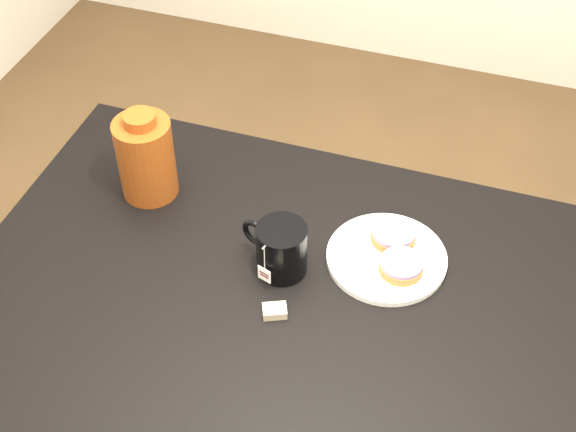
% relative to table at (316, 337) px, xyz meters
% --- Properties ---
extents(table, '(1.40, 0.90, 0.75)m').
position_rel_table_xyz_m(table, '(0.00, 0.00, 0.00)').
color(table, black).
rests_on(table, ground_plane).
extents(plate, '(0.24, 0.24, 0.02)m').
position_rel_table_xyz_m(plate, '(0.09, 0.17, 0.09)').
color(plate, white).
rests_on(plate, table).
extents(bagel_back, '(0.10, 0.10, 0.03)m').
position_rel_table_xyz_m(bagel_back, '(0.10, 0.22, 0.11)').
color(bagel_back, brown).
rests_on(bagel_back, plate).
extents(bagel_front, '(0.11, 0.11, 0.03)m').
position_rel_table_xyz_m(bagel_front, '(0.13, 0.14, 0.11)').
color(bagel_front, brown).
rests_on(bagel_front, plate).
extents(mug, '(0.16, 0.13, 0.11)m').
position_rel_table_xyz_m(mug, '(-0.10, 0.08, 0.14)').
color(mug, black).
rests_on(mug, table).
extents(teabag_pouch, '(0.05, 0.05, 0.02)m').
position_rel_table_xyz_m(teabag_pouch, '(-0.07, -0.03, 0.09)').
color(teabag_pouch, '#C6B793').
rests_on(teabag_pouch, table).
extents(bagel_package, '(0.13, 0.13, 0.21)m').
position_rel_table_xyz_m(bagel_package, '(-0.44, 0.21, 0.18)').
color(bagel_package, '#5A240B').
rests_on(bagel_package, table).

